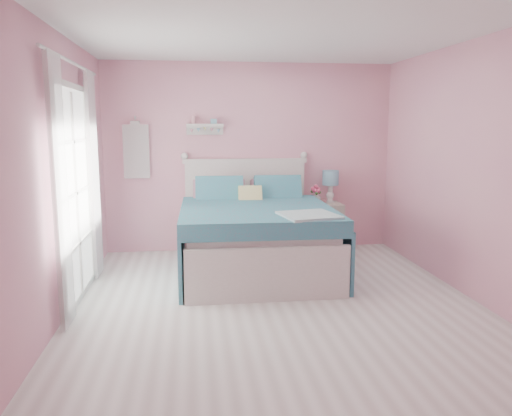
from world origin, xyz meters
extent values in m
plane|color=beige|center=(0.00, 0.00, 0.00)|extent=(4.50, 4.50, 0.00)
plane|color=pink|center=(0.00, 2.25, 1.30)|extent=(4.00, 0.00, 4.00)
plane|color=pink|center=(0.00, -2.25, 1.30)|extent=(4.00, 0.00, 4.00)
plane|color=pink|center=(-2.00, 0.00, 1.30)|extent=(0.00, 4.50, 4.50)
plane|color=pink|center=(2.00, 0.00, 1.30)|extent=(0.00, 4.50, 4.50)
plane|color=white|center=(0.00, 0.00, 2.60)|extent=(4.50, 4.50, 0.00)
cube|color=silver|center=(-0.08, 1.11, 0.23)|extent=(1.67, 2.18, 0.47)
cube|color=silver|center=(-0.08, 1.11, 0.55)|extent=(1.61, 2.12, 0.16)
cube|color=silver|center=(-0.07, 2.19, 0.62)|extent=(1.67, 0.07, 1.23)
cube|color=silver|center=(-0.08, 2.19, 1.26)|extent=(1.73, 0.09, 0.06)
cube|color=silver|center=(-0.07, 0.03, 0.28)|extent=(1.67, 0.06, 0.56)
cube|color=teal|center=(-0.07, 0.96, 0.72)|extent=(1.78, 1.92, 0.18)
cube|color=#C47F93|center=(-0.46, 1.87, 0.83)|extent=(0.69, 0.29, 0.43)
cube|color=#C47F93|center=(0.31, 1.87, 0.83)|extent=(0.69, 0.29, 0.43)
cube|color=#CCBC59|center=(-0.08, 1.59, 0.83)|extent=(0.30, 0.22, 0.31)
cube|color=beige|center=(1.02, 2.00, 0.34)|extent=(0.47, 0.44, 0.67)
cube|color=silver|center=(1.02, 1.80, 0.54)|extent=(0.41, 0.02, 0.16)
sphere|color=white|center=(1.02, 1.77, 0.54)|extent=(0.03, 0.03, 0.03)
cylinder|color=white|center=(1.11, 2.05, 0.68)|extent=(0.14, 0.14, 0.02)
cylinder|color=white|center=(1.11, 2.05, 0.81)|extent=(0.07, 0.07, 0.25)
cylinder|color=#75AEC4|center=(1.11, 2.05, 1.02)|extent=(0.23, 0.23, 0.21)
imported|color=silver|center=(0.90, 2.02, 0.75)|extent=(0.18, 0.18, 0.16)
imported|color=#C6858B|center=(0.96, 1.87, 0.72)|extent=(0.13, 0.13, 0.08)
sphere|color=#E24D78|center=(0.90, 2.02, 0.91)|extent=(0.06, 0.06, 0.06)
sphere|color=#E24D78|center=(0.94, 2.04, 0.87)|extent=(0.06, 0.06, 0.06)
sphere|color=#E24D78|center=(0.86, 2.03, 0.88)|extent=(0.06, 0.06, 0.06)
sphere|color=#E24D78|center=(0.92, 1.99, 0.85)|extent=(0.06, 0.06, 0.06)
sphere|color=#E24D78|center=(0.87, 2.00, 0.86)|extent=(0.06, 0.06, 0.06)
cube|color=silver|center=(-0.62, 2.17, 1.75)|extent=(0.50, 0.14, 0.04)
cube|color=silver|center=(-0.62, 2.23, 1.68)|extent=(0.50, 0.03, 0.12)
cylinder|color=#D18C99|center=(-0.78, 2.17, 1.82)|extent=(0.06, 0.06, 0.10)
cube|color=#75AEC4|center=(-0.51, 2.17, 1.80)|extent=(0.08, 0.06, 0.07)
cube|color=white|center=(-1.55, 2.18, 1.40)|extent=(0.34, 0.03, 0.72)
cube|color=silver|center=(-1.97, 0.40, 2.13)|extent=(0.04, 1.32, 0.06)
cube|color=silver|center=(-1.97, 0.40, 0.03)|extent=(0.04, 1.32, 0.06)
cube|color=silver|center=(-1.97, -0.23, 1.05)|extent=(0.04, 0.06, 2.10)
cube|color=silver|center=(-1.97, 1.03, 1.05)|extent=(0.04, 0.06, 2.10)
cube|color=white|center=(-1.97, 0.40, 1.08)|extent=(0.02, 1.20, 2.04)
cube|color=white|center=(-1.92, -0.34, 1.18)|extent=(0.04, 0.40, 2.32)
cube|color=white|center=(-1.92, 1.14, 1.18)|extent=(0.04, 0.40, 2.32)
camera|label=1|loc=(-0.81, -4.71, 1.75)|focal=35.00mm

